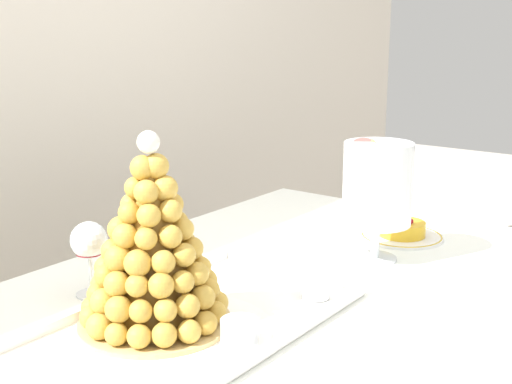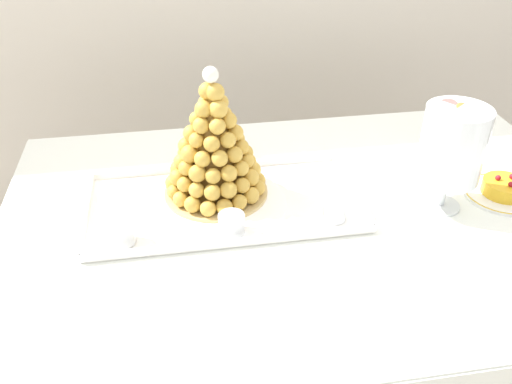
# 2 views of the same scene
# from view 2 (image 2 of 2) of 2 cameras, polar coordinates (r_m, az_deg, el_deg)

# --- Properties ---
(buffet_table) EXTENTS (1.49, 1.01, 0.80)m
(buffet_table) POSITION_cam_2_polar(r_m,az_deg,el_deg) (1.38, 5.46, -5.61)
(buffet_table) COLOR brown
(buffet_table) RESTS_ON ground_plane
(serving_tray) EXTENTS (0.66, 0.34, 0.02)m
(serving_tray) POSITION_cam_2_polar(r_m,az_deg,el_deg) (1.33, -3.37, -1.24)
(serving_tray) COLOR white
(serving_tray) RESTS_ON buffet_table
(croquembouche) EXTENTS (0.26, 0.26, 0.33)m
(croquembouche) POSITION_cam_2_polar(r_m,az_deg,el_deg) (1.30, -4.41, 4.66)
(croquembouche) COLOR tan
(croquembouche) RESTS_ON serving_tray
(dessert_cup_left) EXTENTS (0.06, 0.06, 0.05)m
(dessert_cup_left) POSITION_cam_2_polar(r_m,az_deg,el_deg) (1.22, -13.92, -4.27)
(dessert_cup_left) COLOR silver
(dessert_cup_left) RESTS_ON serving_tray
(dessert_cup_mid_left) EXTENTS (0.06, 0.06, 0.05)m
(dessert_cup_mid_left) POSITION_cam_2_polar(r_m,az_deg,el_deg) (1.22, -2.59, -3.40)
(dessert_cup_mid_left) COLOR silver
(dessert_cup_mid_left) RESTS_ON serving_tray
(dessert_cup_centre) EXTENTS (0.05, 0.05, 0.06)m
(dessert_cup_centre) POSITION_cam_2_polar(r_m,az_deg,el_deg) (1.27, 8.32, -1.82)
(dessert_cup_centre) COLOR silver
(dessert_cup_centre) RESTS_ON serving_tray
(macaron_goblet) EXTENTS (0.15, 0.15, 0.27)m
(macaron_goblet) POSITION_cam_2_polar(r_m,az_deg,el_deg) (1.32, 19.93, 4.64)
(macaron_goblet) COLOR white
(macaron_goblet) RESTS_ON buffet_table
(fruit_tart_plate) EXTENTS (0.20, 0.20, 0.05)m
(fruit_tart_plate) POSITION_cam_2_polar(r_m,az_deg,el_deg) (1.50, 24.56, 0.17)
(fruit_tart_plate) COLOR white
(fruit_tart_plate) RESTS_ON buffet_table
(wine_glass) EXTENTS (0.07, 0.07, 0.14)m
(wine_glass) POSITION_cam_2_polar(r_m,az_deg,el_deg) (1.50, -3.88, 7.20)
(wine_glass) COLOR silver
(wine_glass) RESTS_ON buffet_table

